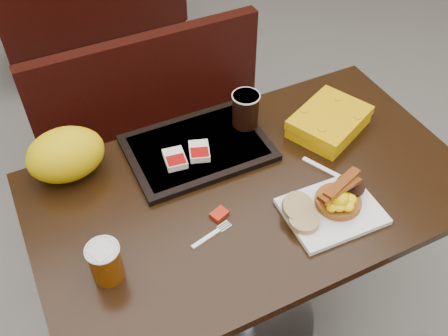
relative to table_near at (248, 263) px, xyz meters
name	(u,v)px	position (x,y,z in m)	size (l,w,h in m)	color
floor	(245,319)	(0.00, 0.00, -0.38)	(6.00, 7.00, 0.01)	slate
table_near	(248,263)	(0.00, 0.00, 0.00)	(1.20, 0.70, 0.75)	black
bench_near_n	(169,137)	(0.00, 0.70, -0.02)	(1.00, 0.46, 0.72)	black
bench_far_s	(89,8)	(0.00, 1.90, -0.02)	(1.00, 0.46, 0.72)	black
platter	(332,211)	(0.14, -0.17, 0.38)	(0.25, 0.19, 0.01)	white
pancake_stack	(338,200)	(0.17, -0.16, 0.40)	(0.12, 0.12, 0.03)	#974D19
sausage_patty	(351,185)	(0.21, -0.14, 0.42)	(0.08, 0.08, 0.01)	black
scrambled_eggs	(339,200)	(0.15, -0.18, 0.44)	(0.08, 0.07, 0.04)	#FFE405
bacon_strips	(340,188)	(0.15, -0.17, 0.47)	(0.15, 0.06, 0.01)	#430F04
muffin_bottom	(304,221)	(0.05, -0.18, 0.40)	(0.08, 0.08, 0.02)	tan
muffin_top	(297,207)	(0.06, -0.14, 0.41)	(0.08, 0.08, 0.02)	tan
coffee_cup_near	(106,262)	(-0.44, -0.10, 0.43)	(0.07, 0.07, 0.10)	#9A4505
fork	(206,238)	(-0.19, -0.10, 0.38)	(0.12, 0.02, 0.00)	white
knife	(329,171)	(0.22, -0.04, 0.38)	(0.17, 0.01, 0.00)	white
condiment_syrup	(219,214)	(-0.13, -0.05, 0.38)	(0.04, 0.03, 0.01)	#AD1807
condiment_ketchup	(235,167)	(-0.01, 0.09, 0.38)	(0.04, 0.03, 0.01)	#8C0504
tray	(198,148)	(-0.07, 0.20, 0.38)	(0.41, 0.29, 0.02)	black
hashbrown_sleeve_left	(175,159)	(-0.16, 0.17, 0.40)	(0.06, 0.08, 0.02)	silver
hashbrown_sleeve_right	(199,151)	(-0.08, 0.17, 0.40)	(0.06, 0.08, 0.02)	silver
coffee_cup_far	(245,110)	(0.09, 0.23, 0.45)	(0.08, 0.08, 0.11)	black
clamshell	(329,122)	(0.32, 0.11, 0.41)	(0.23, 0.17, 0.06)	#CE9103
paper_bag	(66,155)	(-0.43, 0.27, 0.45)	(0.21, 0.16, 0.15)	#E1B207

